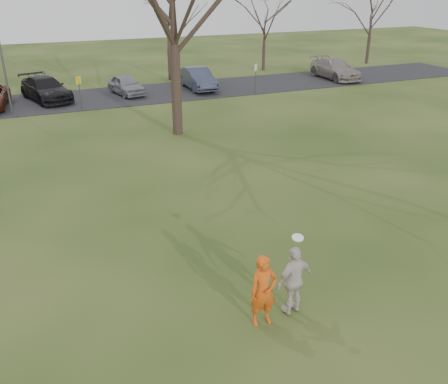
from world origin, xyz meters
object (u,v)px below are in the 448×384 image
(player_defender, at_px, (263,291))
(car_4, at_px, (126,85))
(car_5, at_px, (198,79))
(car_7, at_px, (335,69))
(lamp_post, at_px, (0,46))
(catching_play, at_px, (294,280))
(car_3, at_px, (46,89))

(player_defender, xyz_separation_m, car_4, (2.31, 25.55, -0.20))
(car_5, bearing_deg, player_defender, -106.05)
(car_4, xyz_separation_m, car_7, (16.98, -0.76, 0.11))
(car_4, xyz_separation_m, lamp_post, (-7.51, -2.82, 3.28))
(car_4, bearing_deg, lamp_post, -170.87)
(player_defender, height_order, catching_play, catching_play)
(catching_play, bearing_deg, car_4, 86.70)
(lamp_post, bearing_deg, catching_play, -75.08)
(car_3, distance_m, car_4, 5.31)
(car_4, distance_m, lamp_post, 8.66)
(car_4, bearing_deg, catching_play, -104.75)
(catching_play, bearing_deg, player_defender, -175.96)
(car_7, bearing_deg, car_4, 178.45)
(player_defender, xyz_separation_m, car_3, (-2.99, 25.82, -0.10))
(player_defender, xyz_separation_m, car_5, (7.57, 25.21, -0.09))
(car_4, height_order, lamp_post, lamp_post)
(car_4, bearing_deg, player_defender, -106.61)
(car_7, relative_size, catching_play, 2.53)
(car_5, distance_m, catching_play, 26.04)
(car_3, height_order, lamp_post, lamp_post)
(car_3, height_order, car_4, car_3)
(car_7, xyz_separation_m, catching_play, (-18.45, -24.73, 0.13))
(player_defender, distance_m, car_3, 25.99)
(lamp_post, bearing_deg, car_3, 54.51)
(player_defender, relative_size, car_3, 0.34)
(player_defender, bearing_deg, car_5, 77.40)
(car_7, height_order, lamp_post, lamp_post)
(player_defender, bearing_deg, catching_play, 8.15)
(car_4, relative_size, car_7, 0.73)
(catching_play, xyz_separation_m, lamp_post, (-6.04, 22.67, 3.03))
(car_3, bearing_deg, lamp_post, -142.04)
(car_4, height_order, car_7, car_7)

